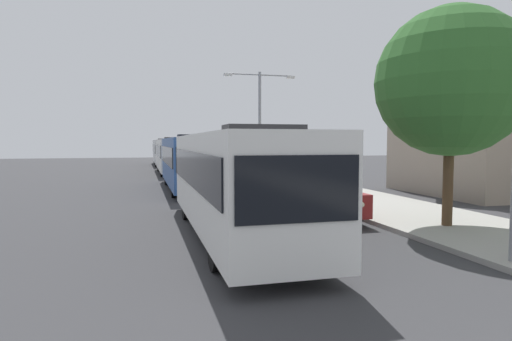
# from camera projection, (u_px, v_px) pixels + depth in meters

# --- Properties ---
(bus_lead) EXTENTS (2.58, 11.24, 3.21)m
(bus_lead) POSITION_uv_depth(u_px,v_px,m) (233.00, 180.00, 12.97)
(bus_lead) COLOR silver
(bus_lead) RESTS_ON ground_plane
(bus_second_in_line) EXTENTS (2.58, 11.45, 3.21)m
(bus_second_in_line) POSITION_uv_depth(u_px,v_px,m) (188.00, 161.00, 25.53)
(bus_second_in_line) COLOR #284C8C
(bus_second_in_line) RESTS_ON ground_plane
(bus_middle) EXTENTS (2.58, 11.84, 3.21)m
(bus_middle) POSITION_uv_depth(u_px,v_px,m) (173.00, 155.00, 38.68)
(bus_middle) COLOR silver
(bus_middle) RESTS_ON ground_plane
(bus_fourth_in_line) EXTENTS (2.58, 11.64, 3.21)m
(bus_fourth_in_line) POSITION_uv_depth(u_px,v_px,m) (165.00, 151.00, 52.21)
(bus_fourth_in_line) COLOR silver
(bus_fourth_in_line) RESTS_ON ground_plane
(white_suv) EXTENTS (1.86, 4.93, 1.90)m
(white_suv) POSITION_uv_depth(u_px,v_px,m) (317.00, 190.00, 16.21)
(white_suv) COLOR maroon
(white_suv) RESTS_ON ground_plane
(streetlamp_mid) EXTENTS (5.10, 0.28, 7.56)m
(streetlamp_mid) POSITION_uv_depth(u_px,v_px,m) (260.00, 114.00, 30.30)
(streetlamp_mid) COLOR gray
(streetlamp_mid) RESTS_ON sidewalk
(roadside_tree) EXTENTS (4.70, 4.70, 6.92)m
(roadside_tree) POSITION_uv_depth(u_px,v_px,m) (451.00, 82.00, 13.59)
(roadside_tree) COLOR #4C3823
(roadside_tree) RESTS_ON sidewalk
(house_far_gabled) EXTENTS (6.30, 8.33, 7.32)m
(house_far_gabled) POSITION_uv_depth(u_px,v_px,m) (477.00, 125.00, 23.27)
(house_far_gabled) COLOR gray
(house_far_gabled) RESTS_ON ground_plane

